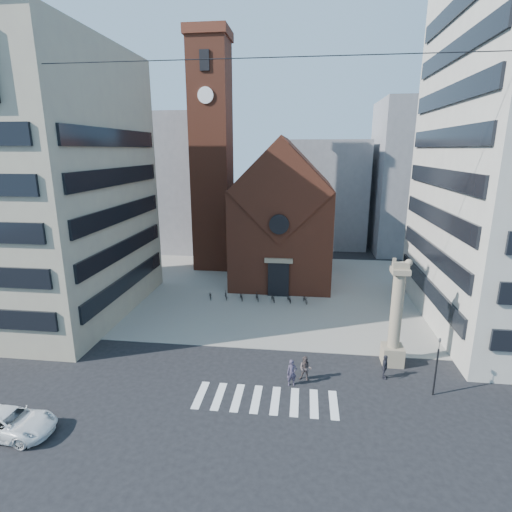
# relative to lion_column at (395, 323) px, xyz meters

# --- Properties ---
(ground) EXTENTS (120.00, 120.00, 0.00)m
(ground) POSITION_rel_lion_column_xyz_m (-10.01, -3.00, -3.46)
(ground) COLOR black
(ground) RESTS_ON ground
(piazza) EXTENTS (46.00, 30.00, 0.05)m
(piazza) POSITION_rel_lion_column_xyz_m (-10.01, 16.00, -3.43)
(piazza) COLOR gray
(piazza) RESTS_ON ground
(zebra_crossing) EXTENTS (10.20, 3.20, 0.01)m
(zebra_crossing) POSITION_rel_lion_column_xyz_m (-9.46, -6.00, -3.45)
(zebra_crossing) COLOR white
(zebra_crossing) RESTS_ON ground
(church) EXTENTS (12.00, 16.65, 18.00)m
(church) POSITION_rel_lion_column_xyz_m (-10.01, 22.04, 4.53)
(church) COLOR brown
(church) RESTS_ON ground
(campanile) EXTENTS (5.50, 5.50, 31.20)m
(campanile) POSITION_rel_lion_column_xyz_m (-20.01, 25.00, 12.28)
(campanile) COLOR brown
(campanile) RESTS_ON ground
(building_left) EXTENTS (18.00, 20.00, 26.00)m
(building_left) POSITION_rel_lion_column_xyz_m (-34.01, 7.00, 9.54)
(building_left) COLOR tan
(building_left) RESTS_ON ground
(bg_block_left) EXTENTS (16.00, 14.00, 22.00)m
(bg_block_left) POSITION_rel_lion_column_xyz_m (-30.01, 37.00, 7.54)
(bg_block_left) COLOR gray
(bg_block_left) RESTS_ON ground
(bg_block_mid) EXTENTS (14.00, 12.00, 18.00)m
(bg_block_mid) POSITION_rel_lion_column_xyz_m (-4.01, 42.00, 5.54)
(bg_block_mid) COLOR gray
(bg_block_mid) RESTS_ON ground
(bg_block_right) EXTENTS (16.00, 14.00, 24.00)m
(bg_block_right) POSITION_rel_lion_column_xyz_m (11.99, 39.00, 8.54)
(bg_block_right) COLOR gray
(bg_block_right) RESTS_ON ground
(lion_column) EXTENTS (1.63, 1.60, 8.68)m
(lion_column) POSITION_rel_lion_column_xyz_m (0.00, 0.00, 0.00)
(lion_column) COLOR gray
(lion_column) RESTS_ON ground
(traffic_light) EXTENTS (0.13, 0.16, 4.30)m
(traffic_light) POSITION_rel_lion_column_xyz_m (1.99, -4.00, -1.17)
(traffic_light) COLOR black
(traffic_light) RESTS_ON ground
(white_car) EXTENTS (5.51, 2.73, 1.50)m
(white_car) POSITION_rel_lion_column_xyz_m (-24.26, -11.18, -2.71)
(white_car) COLOR white
(white_car) RESTS_ON ground
(pedestrian_0) EXTENTS (0.81, 0.63, 1.98)m
(pedestrian_0) POSITION_rel_lion_column_xyz_m (-7.79, -4.01, -2.47)
(pedestrian_0) COLOR #362F41
(pedestrian_0) RESTS_ON ground
(pedestrian_1) EXTENTS (1.06, 0.91, 1.89)m
(pedestrian_1) POSITION_rel_lion_column_xyz_m (-6.82, -3.27, -2.51)
(pedestrian_1) COLOR #504240
(pedestrian_1) RESTS_ON ground
(pedestrian_2) EXTENTS (0.76, 1.18, 1.87)m
(pedestrian_2) POSITION_rel_lion_column_xyz_m (-1.01, -2.27, -2.52)
(pedestrian_2) COLOR #292931
(pedestrian_2) RESTS_ON ground
(scooter_0) EXTENTS (0.99, 1.66, 0.83)m
(scooter_0) POSITION_rel_lion_column_xyz_m (-17.60, 12.11, -2.99)
(scooter_0) COLOR black
(scooter_0) RESTS_ON piazza
(scooter_1) EXTENTS (0.86, 1.58, 0.92)m
(scooter_1) POSITION_rel_lion_column_xyz_m (-15.81, 12.11, -2.95)
(scooter_1) COLOR black
(scooter_1) RESTS_ON piazza
(scooter_2) EXTENTS (0.99, 1.66, 0.83)m
(scooter_2) POSITION_rel_lion_column_xyz_m (-14.03, 12.11, -2.99)
(scooter_2) COLOR black
(scooter_2) RESTS_ON piazza
(scooter_3) EXTENTS (0.86, 1.58, 0.92)m
(scooter_3) POSITION_rel_lion_column_xyz_m (-12.24, 12.11, -2.95)
(scooter_3) COLOR black
(scooter_3) RESTS_ON piazza
(scooter_4) EXTENTS (0.99, 1.66, 0.83)m
(scooter_4) POSITION_rel_lion_column_xyz_m (-10.46, 12.11, -2.99)
(scooter_4) COLOR black
(scooter_4) RESTS_ON piazza
(scooter_5) EXTENTS (0.86, 1.58, 0.92)m
(scooter_5) POSITION_rel_lion_column_xyz_m (-8.67, 12.11, -2.95)
(scooter_5) COLOR black
(scooter_5) RESTS_ON piazza
(scooter_6) EXTENTS (0.99, 1.66, 0.83)m
(scooter_6) POSITION_rel_lion_column_xyz_m (-6.89, 12.11, -2.99)
(scooter_6) COLOR black
(scooter_6) RESTS_ON piazza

